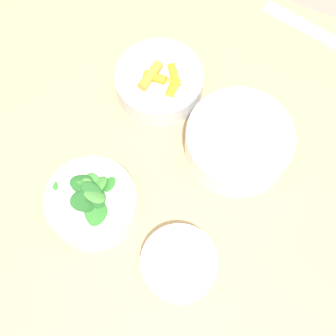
% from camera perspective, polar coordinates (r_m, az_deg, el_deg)
% --- Properties ---
extents(ground_plane, '(10.00, 10.00, 0.00)m').
position_cam_1_polar(ground_plane, '(1.58, 0.95, -10.25)').
color(ground_plane, gray).
extents(dining_table, '(1.25, 0.86, 0.77)m').
position_cam_1_polar(dining_table, '(0.95, 1.57, -2.05)').
color(dining_table, tan).
rests_on(dining_table, ground_plane).
extents(bowl_carrots, '(0.17, 0.17, 0.06)m').
position_cam_1_polar(bowl_carrots, '(0.89, -1.00, 10.57)').
color(bowl_carrots, silver).
rests_on(bowl_carrots, dining_table).
extents(bowl_greens, '(0.15, 0.15, 0.10)m').
position_cam_1_polar(bowl_greens, '(0.79, -9.27, -4.11)').
color(bowl_greens, white).
rests_on(bowl_greens, dining_table).
extents(bowl_beans_hotdog, '(0.19, 0.19, 0.07)m').
position_cam_1_polar(bowl_beans_hotdog, '(0.83, 8.58, 3.19)').
color(bowl_beans_hotdog, white).
rests_on(bowl_beans_hotdog, dining_table).
extents(bowl_cookies, '(0.12, 0.12, 0.04)m').
position_cam_1_polar(bowl_cookies, '(0.76, 1.37, -11.59)').
color(bowl_cookies, white).
rests_on(bowl_cookies, dining_table).
extents(ruler, '(0.32, 0.08, 0.00)m').
position_cam_1_polar(ruler, '(1.03, 19.62, 14.25)').
color(ruler, silver).
rests_on(ruler, dining_table).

